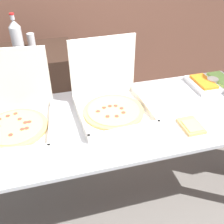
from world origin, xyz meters
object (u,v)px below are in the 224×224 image
pizza_box_near_left (15,116)px  soda_can_silver (31,40)px  paper_plate_front_left (191,127)px  pizza_box_near_right (111,100)px  veggie_tray (212,82)px  soda_bottle (16,37)px

pizza_box_near_left → soda_can_silver: size_ratio=4.13×
paper_plate_front_left → soda_can_silver: soda_can_silver is taller
pizza_box_near_left → soda_can_silver: bearing=88.6°
pizza_box_near_right → soda_can_silver: pizza_box_near_right is taller
veggie_tray → pizza_box_near_right: bearing=-171.5°
pizza_box_near_right → soda_bottle: bearing=122.9°
pizza_box_near_right → soda_can_silver: bearing=114.3°
pizza_box_near_left → veggie_tray: size_ratio=1.48×
pizza_box_near_left → veggie_tray: bearing=12.4°
pizza_box_near_right → soda_can_silver: 1.06m
pizza_box_near_right → veggie_tray: 0.87m
pizza_box_near_left → pizza_box_near_right: bearing=8.0°
pizza_box_near_right → veggie_tray: pizza_box_near_right is taller
pizza_box_near_right → soda_bottle: 1.02m
paper_plate_front_left → veggie_tray: veggie_tray is taller
paper_plate_front_left → veggie_tray: 0.62m
soda_can_silver → paper_plate_front_left: bearing=-54.3°
veggie_tray → pizza_box_near_left: bearing=-174.6°
pizza_box_near_left → veggie_tray: pizza_box_near_left is taller
soda_bottle → veggie_tray: bearing=-25.5°
soda_bottle → soda_can_silver: size_ratio=2.68×
soda_can_silver → pizza_box_near_left: bearing=-98.3°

